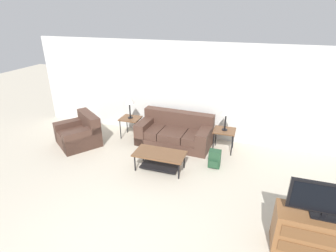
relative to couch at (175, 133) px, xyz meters
name	(u,v)px	position (x,y,z in m)	size (l,w,h in m)	color
wall_back	(184,91)	(0.07, 0.60, 1.01)	(8.90, 0.06, 2.60)	silver
couch	(175,133)	(0.00, 0.00, 0.00)	(1.98, 1.04, 0.82)	#4C3328
armchair	(80,134)	(-2.41, -0.81, -0.01)	(1.39, 1.38, 0.80)	#4C3328
coffee_table	(160,157)	(0.05, -1.32, 0.01)	(1.13, 0.57, 0.41)	brown
side_table_left	(131,120)	(-1.29, 0.00, 0.22)	(0.53, 0.49, 0.57)	brown
side_table_right	(224,132)	(1.29, 0.00, 0.22)	(0.53, 0.49, 0.57)	brown
table_lamp_left	(129,100)	(-1.29, 0.00, 0.79)	(0.25, 0.25, 0.64)	black
table_lamp_right	(226,111)	(1.29, 0.00, 0.79)	(0.25, 0.25, 0.64)	black
tv_console	(317,235)	(2.96, -2.72, 0.05)	(1.19, 0.47, 0.68)	brown
television	(328,200)	(2.96, -2.72, 0.68)	(1.00, 0.20, 0.54)	black
backpack	(215,159)	(1.20, -0.85, -0.09)	(0.27, 0.26, 0.42)	#23472D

